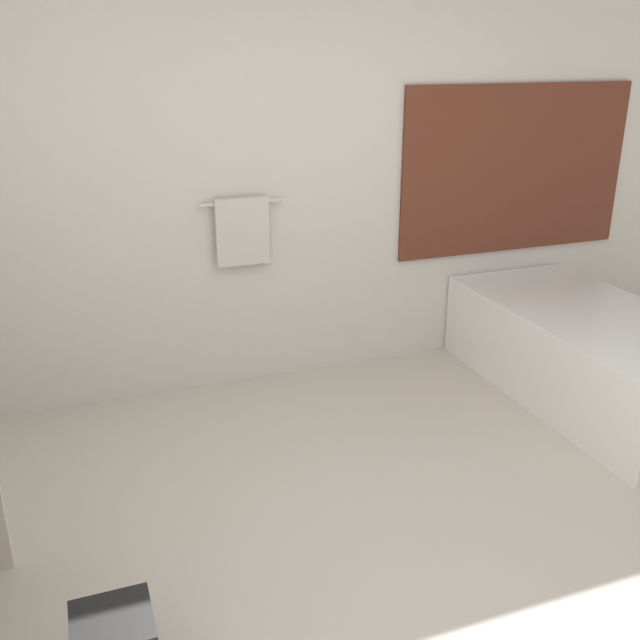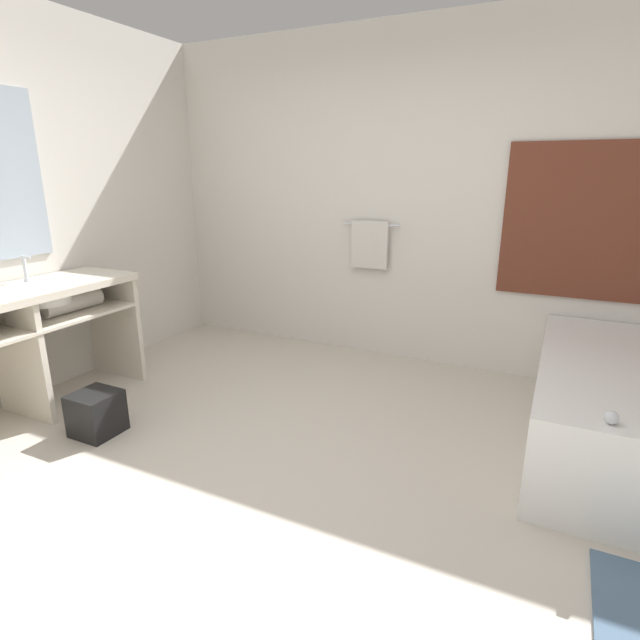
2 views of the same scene
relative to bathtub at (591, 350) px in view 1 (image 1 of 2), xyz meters
name	(u,v)px [view 1 (image 1 of 2)]	position (x,y,z in m)	size (l,w,h in m)	color
ground_plane	(467,598)	(-1.60, -1.27, -0.29)	(16.00, 16.00, 0.00)	beige
wall_back_with_blinds	(295,164)	(-1.54, 0.96, 1.05)	(7.40, 0.13, 2.70)	silver
bathtub	(591,350)	(0.00, 0.00, 0.00)	(0.92, 1.85, 0.65)	white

